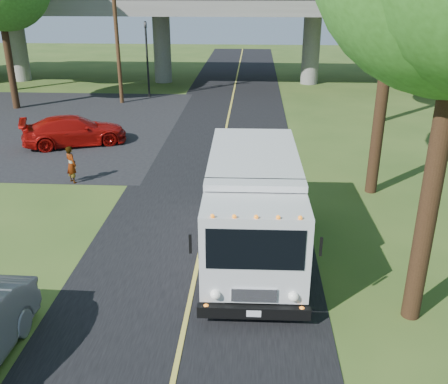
# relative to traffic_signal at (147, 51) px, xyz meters

# --- Properties ---
(ground) EXTENTS (120.00, 120.00, 0.00)m
(ground) POSITION_rel_traffic_signal_xyz_m (6.00, -26.00, -3.20)
(ground) COLOR #35501C
(ground) RESTS_ON ground
(road) EXTENTS (7.00, 90.00, 0.02)m
(road) POSITION_rel_traffic_signal_xyz_m (6.00, -16.00, -3.19)
(road) COLOR black
(road) RESTS_ON ground
(parking_lot) EXTENTS (16.00, 18.00, 0.01)m
(parking_lot) POSITION_rel_traffic_signal_xyz_m (-5.00, -8.00, -3.19)
(parking_lot) COLOR black
(parking_lot) RESTS_ON ground
(lane_line) EXTENTS (0.12, 90.00, 0.01)m
(lane_line) POSITION_rel_traffic_signal_xyz_m (6.00, -16.00, -3.17)
(lane_line) COLOR gold
(lane_line) RESTS_ON road
(overpass) EXTENTS (54.00, 10.00, 7.30)m
(overpass) POSITION_rel_traffic_signal_xyz_m (6.00, 6.00, 1.36)
(overpass) COLOR slate
(overpass) RESTS_ON ground
(traffic_signal) EXTENTS (0.18, 0.22, 5.20)m
(traffic_signal) POSITION_rel_traffic_signal_xyz_m (0.00, 0.00, 0.00)
(traffic_signal) COLOR black
(traffic_signal) RESTS_ON ground
(utility_pole) EXTENTS (1.60, 0.26, 9.00)m
(utility_pole) POSITION_rel_traffic_signal_xyz_m (-1.50, -2.00, 1.40)
(utility_pole) COLOR #472D19
(utility_pole) RESTS_ON ground
(step_van) EXTENTS (2.75, 7.19, 3.00)m
(step_van) POSITION_rel_traffic_signal_xyz_m (7.58, -22.18, -1.57)
(step_van) COLOR silver
(step_van) RESTS_ON ground
(red_sedan) EXTENTS (5.47, 3.82, 1.47)m
(red_sedan) POSITION_rel_traffic_signal_xyz_m (-1.45, -11.62, -2.46)
(red_sedan) COLOR #9A0D09
(red_sedan) RESTS_ON ground
(pedestrian) EXTENTS (0.67, 0.65, 1.56)m
(pedestrian) POSITION_rel_traffic_signal_xyz_m (0.19, -16.76, -2.42)
(pedestrian) COLOR gray
(pedestrian) RESTS_ON ground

